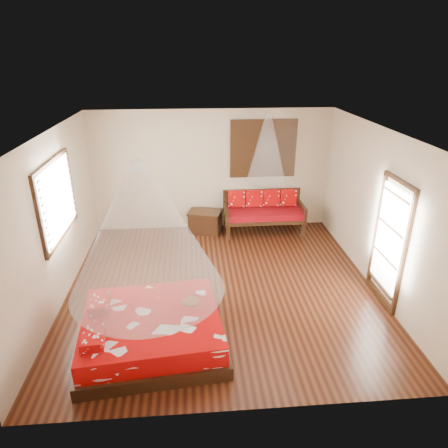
# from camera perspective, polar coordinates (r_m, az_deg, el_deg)

# --- Properties ---
(room) EXTENTS (5.54, 5.54, 2.84)m
(room) POSITION_cam_1_polar(r_m,az_deg,el_deg) (6.75, -0.40, 1.17)
(room) COLOR black
(room) RESTS_ON ground
(bed) EXTENTS (2.20, 2.03, 0.63)m
(bed) POSITION_cam_1_polar(r_m,az_deg,el_deg) (6.07, -10.34, -14.71)
(bed) COLOR black
(bed) RESTS_ON floor
(daybed) EXTENTS (1.85, 0.82, 0.96)m
(daybed) POSITION_cam_1_polar(r_m,az_deg,el_deg) (9.41, 5.64, 1.98)
(daybed) COLOR black
(daybed) RESTS_ON floor
(storage_chest) EXTENTS (0.86, 0.72, 0.51)m
(storage_chest) POSITION_cam_1_polar(r_m,az_deg,el_deg) (9.44, -2.74, 0.40)
(storage_chest) COLOR black
(storage_chest) RESTS_ON floor
(shutter_panel) EXTENTS (1.52, 0.06, 1.32)m
(shutter_panel) POSITION_cam_1_polar(r_m,az_deg,el_deg) (9.32, 5.62, 10.64)
(shutter_panel) COLOR black
(shutter_panel) RESTS_ON wall_back
(window_left) EXTENTS (0.10, 1.74, 1.34)m
(window_left) POSITION_cam_1_polar(r_m,az_deg,el_deg) (7.17, -22.71, 3.22)
(window_left) COLOR black
(window_left) RESTS_ON wall_left
(glazed_door) EXTENTS (0.08, 1.02, 2.16)m
(glazed_door) POSITION_cam_1_polar(r_m,az_deg,el_deg) (7.08, 22.52, -2.55)
(glazed_door) COLOR black
(glazed_door) RESTS_ON floor
(wine_tray) EXTENTS (0.25, 0.25, 0.20)m
(wine_tray) POSITION_cam_1_polar(r_m,az_deg,el_deg) (6.09, -4.75, -10.69)
(wine_tray) COLOR brown
(wine_tray) RESTS_ON bed
(mosquito_net_main) EXTENTS (2.09, 2.09, 1.80)m
(mosquito_net_main) POSITION_cam_1_polar(r_m,az_deg,el_deg) (5.24, -11.42, -0.82)
(mosquito_net_main) COLOR white
(mosquito_net_main) RESTS_ON ceiling
(mosquito_net_daybed) EXTENTS (0.88, 0.88, 1.50)m
(mosquito_net_daybed) POSITION_cam_1_polar(r_m,az_deg,el_deg) (8.85, 6.17, 10.59)
(mosquito_net_daybed) COLOR white
(mosquito_net_daybed) RESTS_ON ceiling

